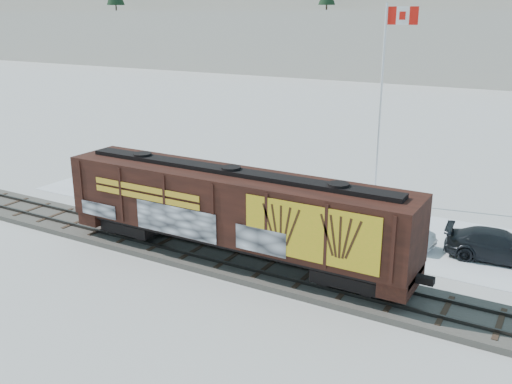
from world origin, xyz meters
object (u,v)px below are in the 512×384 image
Objects in this scene: car_silver at (251,199)px; flagpole at (380,133)px; car_dark at (499,246)px; car_white at (394,231)px; hopper_railcar at (231,208)px.

flagpole is at bearing -69.46° from car_silver.
flagpole reaches higher than car_dark.
car_silver is at bearing 93.64° from car_white.
car_silver is at bearing 84.99° from car_dark.
car_white is at bearing -64.02° from flagpole.
car_white is at bearing 90.69° from car_dark.
hopper_railcar is 12.98m from car_dark.
hopper_railcar is 4.17× the size of car_white.
flagpole is 2.88× the size of car_white.
car_white is at bearing -116.99° from car_silver.
flagpole is at bearing 49.60° from car_dark.
car_dark is at bearing -35.21° from flagpole.
flagpole reaches higher than car_silver.
car_dark is (5.01, 0.52, 0.04)m from car_white.
car_dark reaches higher than car_white.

